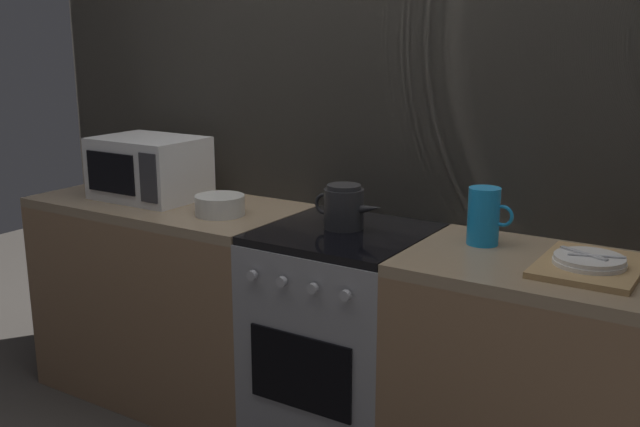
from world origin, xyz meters
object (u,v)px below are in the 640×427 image
stove_unit (343,343)px  dish_pile (590,264)px  kettle (344,207)px  microwave (149,168)px  pitcher (484,216)px  mixing_bowl (220,205)px

stove_unit → dish_pile: size_ratio=2.25×
stove_unit → kettle: kettle is taller
microwave → kettle: microwave is taller
stove_unit → kettle: bearing=124.2°
microwave → kettle: 0.99m
pitcher → dish_pile: (0.38, -0.09, -0.08)m
kettle → pitcher: 0.52m
stove_unit → kettle: 0.53m
kettle → pitcher: (0.52, 0.07, 0.02)m
microwave → kettle: (0.99, 0.01, -0.05)m
mixing_bowl → dish_pile: 1.43m
stove_unit → dish_pile: 1.00m
microwave → dish_pile: bearing=-0.2°
microwave → stove_unit: bearing=-0.8°
mixing_bowl → dish_pile: (1.42, 0.07, -0.02)m
stove_unit → dish_pile: dish_pile is taller
dish_pile → stove_unit: bearing=-179.6°
stove_unit → pitcher: size_ratio=4.50×
dish_pile → microwave: bearing=179.8°
microwave → pitcher: microwave is taller
kettle → dish_pile: (0.90, -0.02, -0.06)m
mixing_bowl → kettle: bearing=9.6°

